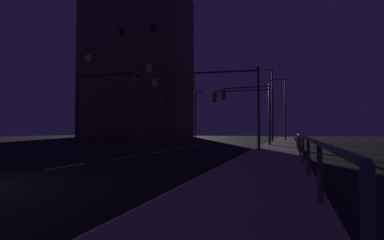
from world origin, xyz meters
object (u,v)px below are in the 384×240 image
object	(u,v)px
traffic_light_far_left	(168,109)
street_lamp_median	(283,103)
traffic_light_overhead_east	(242,104)
traffic_light_far_center	(226,91)
building_distant	(136,68)
traffic_light_near_right	(247,102)
traffic_light_mid_right	(104,94)
street_lamp_far_end	(271,98)
traffic_light_mid_left	(148,108)
street_lamp_mid_block	(197,110)

from	to	relation	value
traffic_light_far_left	street_lamp_median	world-z (taller)	street_lamp_median
traffic_light_overhead_east	traffic_light_far_center	bearing A→B (deg)	-88.53
building_distant	street_lamp_median	bearing A→B (deg)	-28.81
traffic_light_far_center	traffic_light_near_right	world-z (taller)	traffic_light_near_right
traffic_light_near_right	traffic_light_mid_right	size ratio (longest dim) A/B	0.99
street_lamp_far_end	traffic_light_mid_right	bearing A→B (deg)	-120.05
traffic_light_far_left	traffic_light_mid_right	bearing A→B (deg)	-89.01
traffic_light_mid_left	street_lamp_median	bearing A→B (deg)	54.28
street_lamp_far_end	building_distant	world-z (taller)	building_distant
traffic_light_overhead_east	street_lamp_median	size ratio (longest dim) A/B	0.63
traffic_light_overhead_east	street_lamp_far_end	world-z (taller)	street_lamp_far_end
traffic_light_overhead_east	building_distant	xyz separation A→B (m)	(-27.29, 31.40, 11.17)
street_lamp_median	building_distant	bearing A→B (deg)	151.19
traffic_light_far_center	street_lamp_median	distance (m)	23.17
traffic_light_near_right	building_distant	distance (m)	43.83
traffic_light_overhead_east	street_lamp_median	bearing A→B (deg)	77.86
building_distant	traffic_light_mid_right	bearing A→B (deg)	-64.34
traffic_light_near_right	street_lamp_median	world-z (taller)	street_lamp_median
traffic_light_far_center	street_lamp_mid_block	bearing A→B (deg)	110.40
street_lamp_median	street_lamp_mid_block	distance (m)	14.18
traffic_light_mid_right	street_lamp_mid_block	distance (m)	29.44
traffic_light_overhead_east	building_distant	size ratio (longest dim) A/B	0.17
traffic_light_far_left	street_lamp_median	xyz separation A→B (m)	(10.87, 12.87, 1.43)
street_lamp_mid_block	traffic_light_overhead_east	bearing A→B (deg)	-62.59
traffic_light_far_left	street_lamp_mid_block	world-z (taller)	street_lamp_mid_block
traffic_light_far_center	traffic_light_overhead_east	distance (m)	8.29
traffic_light_far_center	street_lamp_median	size ratio (longest dim) A/B	0.63
traffic_light_mid_right	traffic_light_mid_left	bearing A→B (deg)	96.11
traffic_light_far_center	street_lamp_far_end	size ratio (longest dim) A/B	0.65
street_lamp_mid_block	traffic_light_mid_left	bearing A→B (deg)	-85.27
traffic_light_near_right	traffic_light_far_left	size ratio (longest dim) A/B	1.05
traffic_light_mid_left	street_lamp_far_end	distance (m)	13.45
street_lamp_median	street_lamp_far_end	world-z (taller)	street_lamp_median
traffic_light_mid_left	traffic_light_mid_right	distance (m)	8.37
traffic_light_far_center	street_lamp_far_end	world-z (taller)	street_lamp_far_end
traffic_light_far_left	street_lamp_median	distance (m)	16.91
traffic_light_overhead_east	street_lamp_mid_block	bearing A→B (deg)	117.41
street_lamp_mid_block	building_distant	bearing A→B (deg)	145.37
building_distant	street_lamp_mid_block	bearing A→B (deg)	-34.63
street_lamp_far_end	building_distant	bearing A→B (deg)	140.15
traffic_light_mid_left	building_distant	distance (m)	39.55
traffic_light_near_right	building_distant	world-z (taller)	building_distant
traffic_light_mid_left	street_lamp_median	world-z (taller)	street_lamp_median
traffic_light_far_center	building_distant	xyz separation A→B (m)	(-27.50, 39.69, 11.12)
street_lamp_median	street_lamp_mid_block	size ratio (longest dim) A/B	1.04
traffic_light_far_left	traffic_light_mid_right	world-z (taller)	traffic_light_mid_right
street_lamp_median	traffic_light_mid_right	bearing A→B (deg)	-113.62
traffic_light_mid_right	street_lamp_far_end	xyz separation A→B (m)	(9.61, 16.62, 1.07)
traffic_light_far_left	traffic_light_overhead_east	xyz separation A→B (m)	(7.72, -1.79, 0.21)
traffic_light_mid_left	street_lamp_mid_block	xyz separation A→B (m)	(-1.74, 20.98, 1.17)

